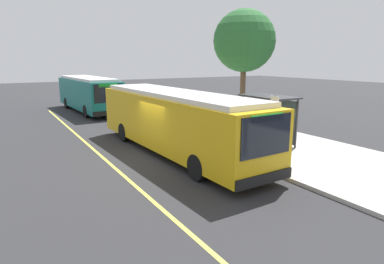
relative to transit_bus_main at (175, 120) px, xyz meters
name	(u,v)px	position (x,y,z in m)	size (l,w,h in m)	color
ground_plane	(158,157)	(0.26, -1.01, -1.62)	(120.00, 120.00, 0.00)	#2B2B2D
sidewalk_curb	(258,140)	(0.26, 4.99, -1.54)	(44.00, 6.40, 0.15)	#B7B2A8
lane_stripe_center	(111,165)	(0.26, -3.21, -1.61)	(36.00, 0.14, 0.01)	#E0D64C
transit_bus_main	(175,120)	(0.00, 0.00, 0.00)	(12.02, 3.01, 2.95)	gold
transit_bus_second	(88,93)	(-15.42, -0.24, 0.00)	(10.37, 3.06, 2.95)	#146B66
bus_shelter	(268,109)	(1.19, 4.75, 0.30)	(2.90, 1.60, 2.48)	#333338
waiting_bench	(270,135)	(1.53, 4.68, -0.98)	(1.60, 0.48, 0.95)	brown
route_sign_post	(274,120)	(3.80, 2.62, 0.34)	(0.44, 0.08, 2.80)	#333338
pedestrian_commuter	(229,121)	(-0.71, 3.73, -0.50)	(0.24, 0.40, 1.69)	#282D47
street_tree_near_shelter	(244,41)	(-3.72, 7.09, 3.94)	(4.00, 4.00, 7.44)	brown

